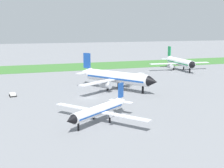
% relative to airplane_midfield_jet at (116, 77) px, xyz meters
% --- Properties ---
extents(ground_plane, '(600.00, 600.00, 0.00)m').
position_rel_airplane_midfield_jet_xyz_m(ground_plane, '(-10.46, -8.38, -3.73)').
color(ground_plane, gray).
extents(grass_taxiway_strip, '(360.00, 28.00, 0.08)m').
position_rel_airplane_midfield_jet_xyz_m(grass_taxiway_strip, '(-10.46, 57.89, -3.69)').
color(grass_taxiway_strip, '#3D7533').
rests_on(grass_taxiway_strip, ground_plane).
extents(airplane_midfield_jet, '(26.02, 26.04, 10.36)m').
position_rel_airplane_midfield_jet_xyz_m(airplane_midfield_jet, '(0.00, 0.00, 0.00)').
color(airplane_midfield_jet, white).
rests_on(airplane_midfield_jet, ground_plane).
extents(airplane_parked_jet_far, '(27.55, 27.07, 9.73)m').
position_rel_airplane_midfield_jet_xyz_m(airplane_parked_jet_far, '(41.47, 30.85, -0.22)').
color(airplane_parked_jet_far, white).
rests_on(airplane_parked_jet_far, ground_plane).
extents(airplane_foreground_turboprop, '(16.61, 18.80, 6.65)m').
position_rel_airplane_midfield_jet_xyz_m(airplane_foreground_turboprop, '(-14.29, -29.29, -1.30)').
color(airplane_foreground_turboprop, white).
rests_on(airplane_foreground_turboprop, ground_plane).
extents(baggage_cart_near_gate, '(1.94, 2.52, 0.90)m').
position_rel_airplane_midfield_jet_xyz_m(baggage_cart_near_gate, '(-29.52, 0.31, -3.16)').
color(baggage_cart_near_gate, white).
rests_on(baggage_cart_near_gate, ground_plane).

